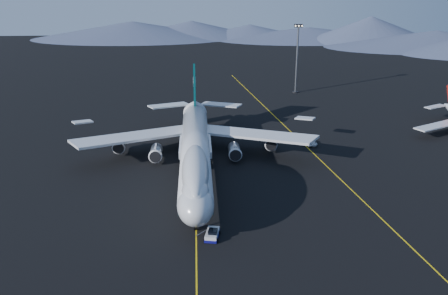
{
  "coord_description": "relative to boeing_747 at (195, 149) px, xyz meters",
  "views": [
    {
      "loc": [
        0.55,
        -106.0,
        44.51
      ],
      "look_at": [
        6.52,
        0.04,
        6.0
      ],
      "focal_mm": 40.0,
      "sensor_mm": 36.0,
      "label": 1
    }
  ],
  "objects": [
    {
      "name": "boeing_747",
      "position": [
        0.0,
        0.0,
        0.0
      ],
      "size": [
        59.62,
        72.43,
        19.37
      ],
      "color": "silver",
      "rests_on": "ground"
    },
    {
      "name": "pushback_tug",
      "position": [
        2.79,
        -29.53,
        -5.23
      ],
      "size": [
        3.09,
        4.62,
        1.87
      ],
      "rotation": [
        0.0,
        0.0,
        -0.19
      ],
      "color": "silver",
      "rests_on": "ground"
    },
    {
      "name": "floodlight_mast",
      "position": [
        37.71,
        75.82,
        6.96
      ],
      "size": [
        3.11,
        2.34,
        25.2
      ],
      "rotation": [
        0.0,
        0.0,
        -0.02
      ],
      "color": "black",
      "rests_on": "ground"
    },
    {
      "name": "service_van",
      "position": [
        30.0,
        17.57,
        -5.03
      ],
      "size": [
        4.78,
        6.18,
        1.56
      ],
      "primitive_type": "imported",
      "rotation": [
        0.0,
        0.0,
        0.45
      ],
      "color": "silver",
      "rests_on": "ground"
    },
    {
      "name": "taxiway_line_side",
      "position": [
        30.0,
        9.97,
        -5.8
      ],
      "size": [
        28.08,
        198.09,
        0.01
      ],
      "primitive_type": "cube",
      "rotation": [
        0.0,
        0.0,
        0.14
      ],
      "color": "yellow",
      "rests_on": "ground"
    },
    {
      "name": "ground",
      "position": [
        -0.0,
        -0.03,
        -5.81
      ],
      "size": [
        500.0,
        500.0,
        0.0
      ],
      "primitive_type": "plane",
      "color": "black",
      "rests_on": "ground"
    },
    {
      "name": "taxiway_line_main",
      "position": [
        -0.0,
        -0.03,
        -5.8
      ],
      "size": [
        0.25,
        220.0,
        0.01
      ],
      "primitive_type": "cube",
      "color": "yellow",
      "rests_on": "ground"
    }
  ]
}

